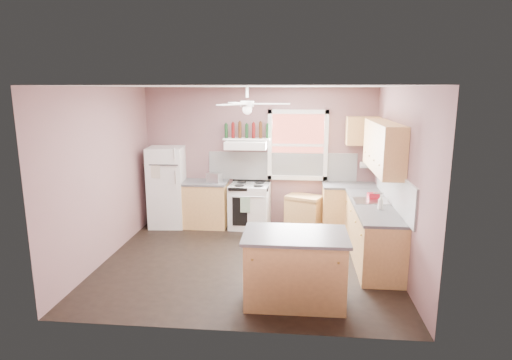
# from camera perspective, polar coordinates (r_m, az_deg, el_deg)

# --- Properties ---
(floor) EXTENTS (4.50, 4.50, 0.00)m
(floor) POSITION_cam_1_polar(r_m,az_deg,el_deg) (6.87, -1.09, -10.76)
(floor) COLOR black
(floor) RESTS_ON ground
(ceiling) EXTENTS (4.50, 4.50, 0.00)m
(ceiling) POSITION_cam_1_polar(r_m,az_deg,el_deg) (6.34, -1.19, 12.38)
(ceiling) COLOR white
(ceiling) RESTS_ON ground
(wall_back) EXTENTS (4.50, 0.05, 2.70)m
(wall_back) POSITION_cam_1_polar(r_m,az_deg,el_deg) (8.45, 0.45, 3.10)
(wall_back) COLOR #7B5657
(wall_back) RESTS_ON ground
(wall_right) EXTENTS (0.05, 4.00, 2.70)m
(wall_right) POSITION_cam_1_polar(r_m,az_deg,el_deg) (6.61, 18.86, -0.07)
(wall_right) COLOR #7B5657
(wall_right) RESTS_ON ground
(wall_left) EXTENTS (0.05, 4.00, 2.70)m
(wall_left) POSITION_cam_1_polar(r_m,az_deg,el_deg) (7.10, -19.70, 0.67)
(wall_left) COLOR #7B5657
(wall_left) RESTS_ON ground
(backsplash_back) EXTENTS (2.90, 0.03, 0.55)m
(backsplash_back) POSITION_cam_1_polar(r_m,az_deg,el_deg) (8.42, 3.48, 1.83)
(backsplash_back) COLOR white
(backsplash_back) RESTS_ON wall_back
(backsplash_right) EXTENTS (0.03, 2.60, 0.55)m
(backsplash_right) POSITION_cam_1_polar(r_m,az_deg,el_deg) (6.92, 17.88, -0.96)
(backsplash_right) COLOR white
(backsplash_right) RESTS_ON wall_right
(window_view) EXTENTS (1.00, 0.02, 1.20)m
(window_view) POSITION_cam_1_polar(r_m,az_deg,el_deg) (8.34, 5.58, 4.66)
(window_view) COLOR brown
(window_view) RESTS_ON wall_back
(window_frame) EXTENTS (1.16, 0.07, 1.36)m
(window_frame) POSITION_cam_1_polar(r_m,az_deg,el_deg) (8.32, 5.58, 4.64)
(window_frame) COLOR white
(window_frame) RESTS_ON wall_back
(refrigerator) EXTENTS (0.72, 0.70, 1.57)m
(refrigerator) POSITION_cam_1_polar(r_m,az_deg,el_deg) (8.55, -11.78, -0.91)
(refrigerator) COLOR white
(refrigerator) RESTS_ON floor
(base_cabinet_left) EXTENTS (0.90, 0.60, 0.86)m
(base_cabinet_left) POSITION_cam_1_polar(r_m,az_deg,el_deg) (8.49, -6.91, -3.30)
(base_cabinet_left) COLOR tan
(base_cabinet_left) RESTS_ON floor
(counter_left) EXTENTS (0.92, 0.62, 0.04)m
(counter_left) POSITION_cam_1_polar(r_m,az_deg,el_deg) (8.38, -6.99, -0.33)
(counter_left) COLOR #4B4C4E
(counter_left) RESTS_ON base_cabinet_left
(toaster) EXTENTS (0.32, 0.25, 0.18)m
(toaster) POSITION_cam_1_polar(r_m,az_deg,el_deg) (8.26, -5.59, 0.29)
(toaster) COLOR silver
(toaster) RESTS_ON counter_left
(stove) EXTENTS (0.79, 0.70, 0.86)m
(stove) POSITION_cam_1_polar(r_m,az_deg,el_deg) (8.35, -0.83, -3.48)
(stove) COLOR white
(stove) RESTS_ON floor
(range_hood) EXTENTS (0.78, 0.50, 0.14)m
(range_hood) POSITION_cam_1_polar(r_m,az_deg,el_deg) (8.17, -1.33, 4.70)
(range_hood) COLOR white
(range_hood) RESTS_ON wall_back
(bottle_shelf) EXTENTS (0.90, 0.26, 0.03)m
(bottle_shelf) POSITION_cam_1_polar(r_m,az_deg,el_deg) (8.27, -1.24, 5.49)
(bottle_shelf) COLOR white
(bottle_shelf) RESTS_ON range_hood
(cart) EXTENTS (0.77, 0.66, 0.65)m
(cart) POSITION_cam_1_polar(r_m,az_deg,el_deg) (8.38, 6.40, -4.24)
(cart) COLOR tan
(cart) RESTS_ON floor
(base_cabinet_corner) EXTENTS (1.00, 0.60, 0.86)m
(base_cabinet_corner) POSITION_cam_1_polar(r_m,az_deg,el_deg) (8.36, 12.30, -3.74)
(base_cabinet_corner) COLOR tan
(base_cabinet_corner) RESTS_ON floor
(base_cabinet_right) EXTENTS (0.60, 2.20, 0.86)m
(base_cabinet_right) POSITION_cam_1_polar(r_m,az_deg,el_deg) (7.06, 15.22, -6.82)
(base_cabinet_right) COLOR tan
(base_cabinet_right) RESTS_ON floor
(counter_corner) EXTENTS (1.02, 0.62, 0.04)m
(counter_corner) POSITION_cam_1_polar(r_m,az_deg,el_deg) (8.25, 12.44, -0.73)
(counter_corner) COLOR #4B4C4E
(counter_corner) RESTS_ON base_cabinet_corner
(counter_right) EXTENTS (0.62, 2.22, 0.04)m
(counter_right) POSITION_cam_1_polar(r_m,az_deg,el_deg) (6.93, 15.34, -3.30)
(counter_right) COLOR #4B4C4E
(counter_right) RESTS_ON base_cabinet_right
(sink) EXTENTS (0.55, 0.45, 0.03)m
(sink) POSITION_cam_1_polar(r_m,az_deg,el_deg) (7.12, 15.08, -2.76)
(sink) COLOR silver
(sink) RESTS_ON counter_right
(faucet) EXTENTS (0.03, 0.03, 0.14)m
(faucet) POSITION_cam_1_polar(r_m,az_deg,el_deg) (7.13, 16.38, -2.19)
(faucet) COLOR silver
(faucet) RESTS_ON sink
(upper_cabinet_right) EXTENTS (0.33, 1.80, 0.76)m
(upper_cabinet_right) POSITION_cam_1_polar(r_m,az_deg,el_deg) (6.98, 16.61, 4.27)
(upper_cabinet_right) COLOR tan
(upper_cabinet_right) RESTS_ON wall_right
(upper_cabinet_corner) EXTENTS (0.60, 0.33, 0.52)m
(upper_cabinet_corner) POSITION_cam_1_polar(r_m,az_deg,el_deg) (8.25, 14.04, 6.37)
(upper_cabinet_corner) COLOR tan
(upper_cabinet_corner) RESTS_ON wall_back
(paper_towel) EXTENTS (0.26, 0.12, 0.12)m
(paper_towel) POSITION_cam_1_polar(r_m,az_deg,el_deg) (8.38, 14.60, 1.94)
(paper_towel) COLOR white
(paper_towel) RESTS_ON wall_back
(island) EXTENTS (1.24, 0.79, 0.86)m
(island) POSITION_cam_1_polar(r_m,az_deg,el_deg) (5.55, 5.20, -11.74)
(island) COLOR tan
(island) RESTS_ON floor
(island_top) EXTENTS (1.31, 0.86, 0.04)m
(island_top) POSITION_cam_1_polar(r_m,az_deg,el_deg) (5.38, 5.29, -7.35)
(island_top) COLOR #4B4C4E
(island_top) RESTS_ON island
(ceiling_fan_hub) EXTENTS (0.20, 0.20, 0.08)m
(ceiling_fan_hub) POSITION_cam_1_polar(r_m,az_deg,el_deg) (6.34, -1.18, 10.12)
(ceiling_fan_hub) COLOR white
(ceiling_fan_hub) RESTS_ON ceiling
(soap_bottle) EXTENTS (0.10, 0.10, 0.22)m
(soap_bottle) POSITION_cam_1_polar(r_m,az_deg,el_deg) (6.63, 16.30, -2.87)
(soap_bottle) COLOR silver
(soap_bottle) RESTS_ON counter_right
(red_caddy) EXTENTS (0.20, 0.15, 0.10)m
(red_caddy) POSITION_cam_1_polar(r_m,az_deg,el_deg) (7.24, 15.37, -2.08)
(red_caddy) COLOR #A30E1C
(red_caddy) RESTS_ON counter_right
(wine_bottles) EXTENTS (0.86, 0.06, 0.31)m
(wine_bottles) POSITION_cam_1_polar(r_m,az_deg,el_deg) (8.26, -1.23, 6.59)
(wine_bottles) COLOR #143819
(wine_bottles) RESTS_ON bottle_shelf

